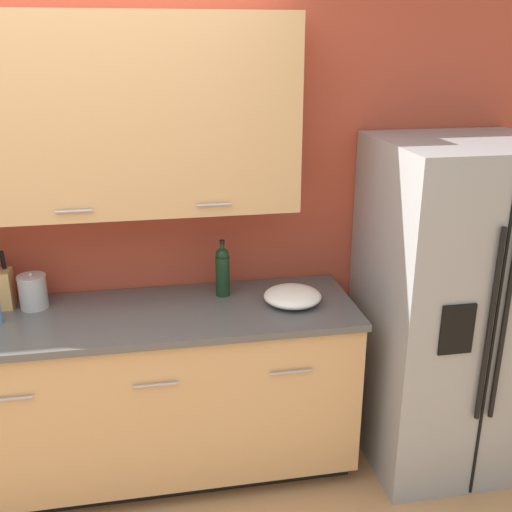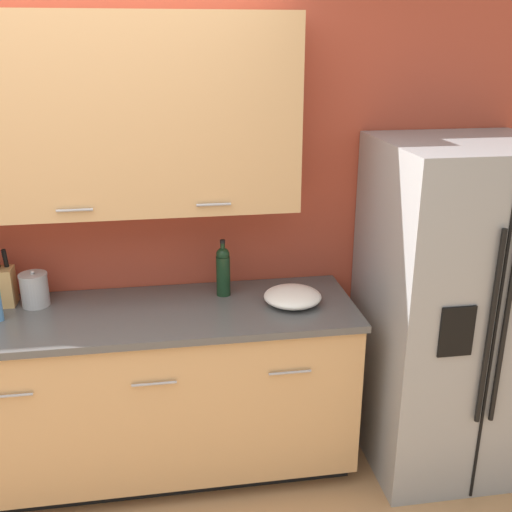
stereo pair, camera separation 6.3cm
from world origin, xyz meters
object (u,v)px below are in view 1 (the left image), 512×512
Objects in this scene: mixing_bowl at (293,296)px; refrigerator at (450,307)px; wine_bottle at (223,270)px; steel_canister at (33,292)px.

refrigerator is at bearing -3.78° from mixing_bowl.
refrigerator is 1.19m from wine_bottle.
mixing_bowl is at bearing -26.99° from wine_bottle.
refrigerator is at bearing -6.41° from steel_canister.
refrigerator reaches higher than steel_canister.
refrigerator is 5.78× the size of wine_bottle.
wine_bottle is 0.93m from steel_canister.
wine_bottle is 1.62× the size of steel_canister.
mixing_bowl is (0.33, -0.17, -0.10)m from wine_bottle.
steel_canister is at bearing 179.20° from wine_bottle.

